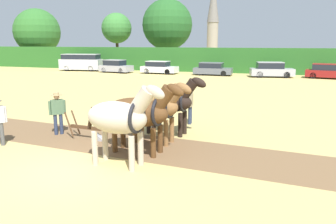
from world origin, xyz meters
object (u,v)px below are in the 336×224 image
object	(u,v)px
draft_horse_lead_left	(120,118)
draft_horse_trail_left	(156,106)
tree_left	(117,28)
parked_car_center	(212,69)
tree_far_left	(37,32)
parked_car_center_left	(159,68)
draft_horse_trail_right	(169,101)
parked_car_right	(327,71)
draft_horse_lead_right	(140,112)
plow	(89,131)
tree_center_left	(167,25)
parked_van	(81,62)
parked_car_left	(116,66)
church_spire	(213,17)
farmer_beside_team	(190,103)
parked_car_center_right	(271,70)
farmer_at_plow	(57,110)

from	to	relation	value
draft_horse_lead_left	draft_horse_trail_left	world-z (taller)	draft_horse_lead_left
tree_left	parked_car_center	distance (m)	19.51
tree_far_left	parked_car_center_left	distance (m)	26.49
draft_horse_trail_right	parked_car_right	size ratio (longest dim) A/B	0.67
tree_left	draft_horse_lead_right	distance (m)	41.09
parked_car_center_left	parked_car_center	bearing A→B (deg)	5.25
draft_horse_lead_right	plow	xyz separation A→B (m)	(-2.49, 0.83, -1.08)
draft_horse_trail_right	parked_car_center_left	bearing A→B (deg)	115.15
tree_far_left	draft_horse_trail_left	xyz separation A→B (m)	(33.47, -34.64, -3.91)
tree_center_left	parked_car_right	bearing A→B (deg)	-25.72
tree_left	plow	bearing A→B (deg)	-64.86
tree_far_left	parked_van	size ratio (longest dim) A/B	1.62
draft_horse_lead_left	parked_car_center	xyz separation A→B (m)	(-2.52, 28.17, -0.80)
tree_far_left	draft_horse_lead_right	world-z (taller)	tree_far_left
parked_car_left	parked_car_center_left	size ratio (longest dim) A/B	0.97
church_spire	parked_car_left	size ratio (longest dim) A/B	4.21
parked_car_center_left	parked_car_left	bearing A→B (deg)	-172.99
draft_horse_lead_left	draft_horse_trail_right	size ratio (longest dim) A/B	0.94
parked_car_left	farmer_beside_team	bearing A→B (deg)	-47.17
parked_car_right	parked_car_center_right	bearing A→B (deg)	-166.78
draft_horse_lead_left	parked_car_right	size ratio (longest dim) A/B	0.63
church_spire	draft_horse_lead_left	bearing A→B (deg)	-81.54
draft_horse_lead_left	parked_car_right	distance (m)	29.80
tree_left	draft_horse_trail_left	distance (m)	40.04
draft_horse_lead_left	farmer_at_plow	distance (m)	4.57
church_spire	tree_center_left	bearing A→B (deg)	-92.09
parked_car_center_right	draft_horse_lead_left	bearing A→B (deg)	-109.29
parked_car_center_right	parked_car_right	bearing A→B (deg)	-7.76
farmer_at_plow	church_spire	bearing A→B (deg)	139.15
draft_horse_lead_left	plow	distance (m)	3.38
tree_far_left	parked_car_center_left	world-z (taller)	tree_far_left
tree_left	tree_center_left	size ratio (longest dim) A/B	0.82
tree_far_left	church_spire	distance (m)	38.74
tree_center_left	parked_van	size ratio (longest dim) A/B	1.76
tree_left	draft_horse_lead_right	xyz separation A→B (m)	(19.07, -36.15, -4.27)
plow	parked_car_right	world-z (taller)	parked_car_right
tree_far_left	tree_center_left	xyz separation A→B (m)	(22.09, 1.01, 0.83)
farmer_beside_team	parked_car_center_right	distance (m)	22.53
parked_car_center_right	parked_car_right	world-z (taller)	parked_car_center_right
draft_horse_trail_left	parked_car_left	xyz separation A→B (m)	(-14.54, 25.18, -0.63)
farmer_beside_team	parked_car_center	bearing A→B (deg)	93.10
church_spire	parked_car_right	size ratio (longest dim) A/B	4.16
draft_horse_lead_right	farmer_at_plow	distance (m)	4.17
draft_horse_lead_left	parked_car_center_left	world-z (taller)	draft_horse_lead_left
tree_center_left	tree_far_left	bearing A→B (deg)	-177.38
draft_horse_trail_left	parked_van	xyz separation A→B (m)	(-19.93, 26.09, -0.26)
parked_van	draft_horse_lead_left	bearing A→B (deg)	-63.51
draft_horse_trail_left	parked_car_center	distance (m)	25.82
draft_horse_lead_right	parked_car_center_right	bearing A→B (deg)	86.64
tree_center_left	parked_car_left	distance (m)	12.19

